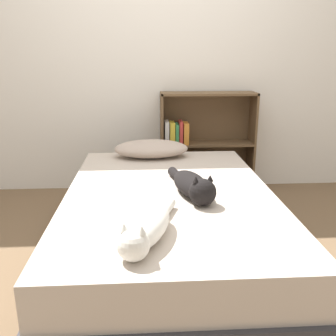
# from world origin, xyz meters

# --- Properties ---
(ground_plane) EXTENTS (8.00, 8.00, 0.00)m
(ground_plane) POSITION_xyz_m (0.00, 0.00, 0.00)
(ground_plane) COLOR brown
(wall_back) EXTENTS (8.00, 0.06, 2.50)m
(wall_back) POSITION_xyz_m (0.00, 1.42, 1.25)
(wall_back) COLOR white
(wall_back) RESTS_ON ground_plane
(bed) EXTENTS (1.27, 1.93, 0.47)m
(bed) POSITION_xyz_m (0.00, 0.00, 0.23)
(bed) COLOR #333338
(bed) RESTS_ON ground_plane
(pillow) EXTENTS (0.58, 0.31, 0.14)m
(pillow) POSITION_xyz_m (-0.10, 0.78, 0.53)
(pillow) COLOR #B29E8E
(pillow) RESTS_ON bed
(cat_light) EXTENTS (0.30, 0.61, 0.16)m
(cat_light) POSITION_xyz_m (-0.14, -0.63, 0.53)
(cat_light) COLOR white
(cat_light) RESTS_ON bed
(cat_dark) EXTENTS (0.26, 0.62, 0.17)m
(cat_dark) POSITION_xyz_m (0.13, -0.09, 0.53)
(cat_dark) COLOR black
(cat_dark) RESTS_ON bed
(bookshelf) EXTENTS (0.86, 0.26, 0.93)m
(bookshelf) POSITION_xyz_m (0.39, 1.28, 0.48)
(bookshelf) COLOR brown
(bookshelf) RESTS_ON ground_plane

